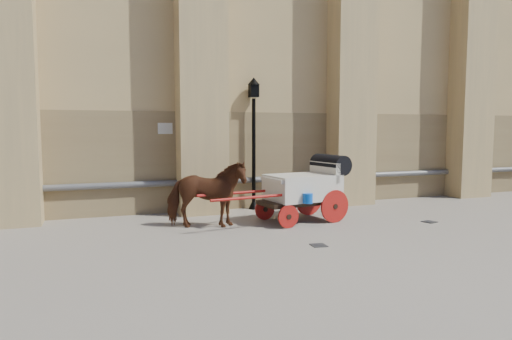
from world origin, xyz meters
name	(u,v)px	position (x,y,z in m)	size (l,w,h in m)	color
ground	(282,238)	(0.00, 0.00, 0.00)	(90.00, 90.00, 0.00)	#6F665C
horse	(206,195)	(-1.36, 1.62, 0.85)	(0.91, 2.00, 1.69)	#59301C
carriage	(307,185)	(1.42, 1.60, 0.96)	(4.17, 1.65, 1.78)	black
street_lamp	(254,139)	(0.67, 3.76, 2.16)	(0.38, 0.38, 4.05)	black
drain_grate_near	(319,245)	(0.46, -0.93, 0.01)	(0.32, 0.32, 0.01)	black
drain_grate_far	(429,222)	(4.42, 0.26, 0.01)	(0.32, 0.32, 0.01)	black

